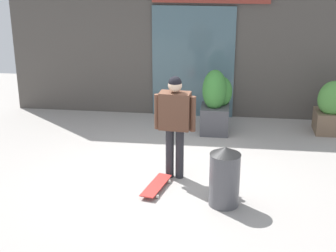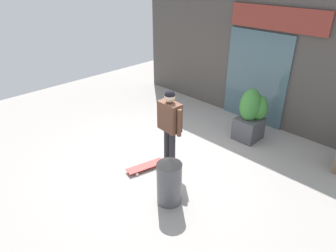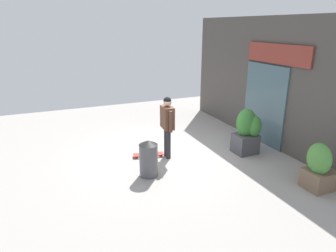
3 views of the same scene
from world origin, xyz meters
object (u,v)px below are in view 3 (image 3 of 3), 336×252
skateboard (148,154)px  planter_box_right (247,131)px  trash_bin (149,158)px  planter_box_left (319,166)px  skateboarder (167,121)px

skateboard → planter_box_right: bearing=175.9°
planter_box_right → trash_bin: 2.97m
planter_box_left → skateboarder: bearing=-139.8°
planter_box_right → trash_bin: size_ratio=1.42×
skateboarder → trash_bin: skateboarder is taller
skateboard → planter_box_left: bearing=146.1°
skateboarder → planter_box_right: bearing=169.8°
skateboarder → planter_box_left: size_ratio=1.55×
skateboard → planter_box_left: 4.16m
trash_bin → planter_box_left: bearing=58.0°
trash_bin → skateboard: bearing=161.4°
skateboard → planter_box_left: (3.02, 2.82, 0.47)m
planter_box_left → planter_box_right: (-2.22, -0.21, 0.10)m
trash_bin → skateboarder: bearing=134.7°
planter_box_left → planter_box_right: planter_box_right is taller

